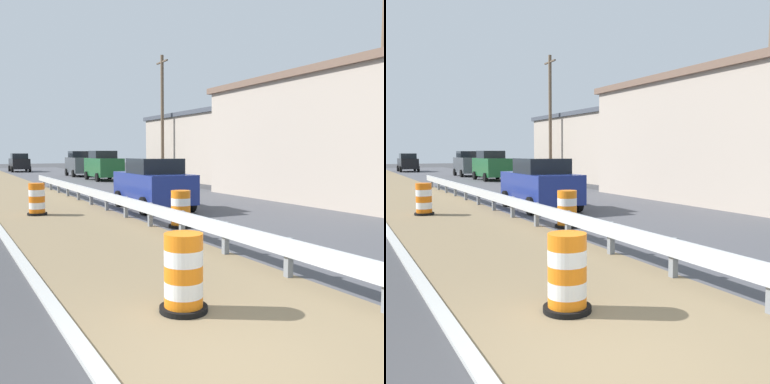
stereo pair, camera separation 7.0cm
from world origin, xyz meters
The scene contains 14 objects.
ground_plane centered at (0.00, 0.00, 0.00)m, with size 160.00×160.00×0.00m, color #3D3D3F.
median_dirt_strip centered at (0.82, 0.00, 0.00)m, with size 4.05×120.00×0.01m, color #7F6B4C.
guardrail_median centered at (2.61, 1.35, 0.52)m, with size 0.18×49.00×0.71m.
traffic_barrel_nearest centered at (0.26, 1.73, 0.50)m, with size 0.67×0.67×1.10m.
traffic_barrel_close centered at (3.40, 7.93, 0.49)m, with size 0.71×0.71×1.08m.
traffic_barrel_mid centered at (0.18, 12.57, 0.50)m, with size 0.67×0.67×1.11m.
car_lead_near_lane centered at (4.43, 48.04, 0.98)m, with size 2.03×4.11×1.96m.
car_trailing_near_lane centered at (7.98, 29.73, 1.11)m, with size 2.07×4.26×2.24m.
car_lead_far_lane centered at (4.36, 12.09, 0.97)m, with size 2.10×4.20×1.94m.
car_mid_far_lane centered at (7.95, 36.20, 1.10)m, with size 2.22×4.19×2.21m.
roadside_shop_near centered at (14.36, 11.07, 2.78)m, with size 8.80×13.16×5.54m.
roadside_shop_far centered at (16.46, 26.93, 2.54)m, with size 8.00×11.40×5.06m.
utility_pole_near centered at (11.53, 7.67, 4.69)m, with size 0.24×1.80×9.06m.
utility_pole_mid centered at (11.86, 27.43, 4.80)m, with size 0.24×1.80×9.29m.
Camera 1 is at (-2.54, -3.67, 2.21)m, focal length 42.37 mm.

